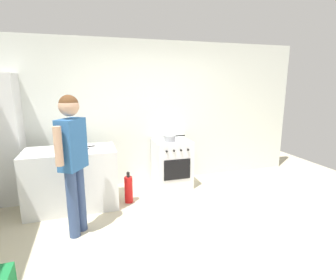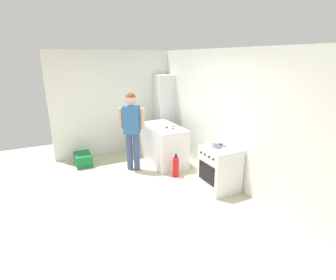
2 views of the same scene
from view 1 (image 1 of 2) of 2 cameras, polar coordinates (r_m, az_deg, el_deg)
name	(u,v)px [view 1 (image 1 of 2)]	position (r m, az deg, el deg)	size (l,w,h in m)	color
ground_plane	(184,234)	(3.51, 3.43, -19.70)	(8.00, 8.00, 0.00)	beige
back_wall	(148,114)	(4.88, -4.42, 5.73)	(6.00, 0.10, 2.60)	silver
counter_unit	(72,179)	(4.23, -20.17, -7.90)	(1.30, 0.70, 0.90)	silver
oven_left	(172,163)	(4.80, 0.84, -5.03)	(0.63, 0.62, 0.85)	silver
pot	(170,138)	(4.61, 0.40, 0.36)	(0.38, 0.20, 0.10)	gray
knife_carving	(86,145)	(4.32, -17.43, -1.01)	(0.32, 0.16, 0.01)	silver
knife_bread	(84,147)	(4.16, -17.73, -1.51)	(0.35, 0.12, 0.01)	silver
knife_utility	(75,148)	(4.13, -19.63, -1.75)	(0.25, 0.05, 0.01)	silver
knife_chef	(91,149)	(4.02, -16.42, -1.89)	(0.28, 0.19, 0.01)	silver
person	(73,153)	(3.30, -20.07, -2.63)	(0.35, 0.50, 1.73)	#384C7A
fire_extinguisher	(129,189)	(4.25, -8.57, -10.55)	(0.13, 0.13, 0.50)	red
larder_cabinet	(5,140)	(4.71, -31.99, -0.07)	(0.48, 0.44, 2.00)	silver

